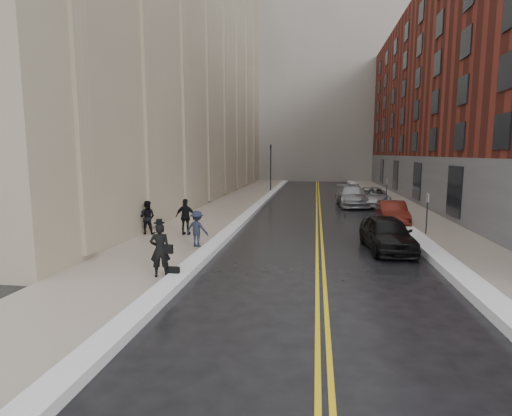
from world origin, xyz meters
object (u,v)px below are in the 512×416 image
(car_silver_far, at_px, (372,197))
(pedestrian_b, at_px, (197,229))
(car_black, at_px, (387,233))
(pedestrian_main, at_px, (160,250))
(car_maroon, at_px, (392,213))
(pedestrian_a, at_px, (147,217))
(car_silver_near, at_px, (352,196))
(pedestrian_c, at_px, (186,217))

(car_silver_far, bearing_deg, pedestrian_b, -117.94)
(car_black, bearing_deg, car_silver_far, 80.11)
(car_silver_far, bearing_deg, pedestrian_main, -112.27)
(car_maroon, bearing_deg, car_silver_far, 91.59)
(car_silver_far, relative_size, pedestrian_main, 2.99)
(car_black, bearing_deg, pedestrian_a, 169.38)
(car_black, xyz_separation_m, car_silver_near, (-0.19, 15.18, 0.05))
(pedestrian_main, height_order, pedestrian_a, pedestrian_main)
(car_black, relative_size, car_silver_near, 0.80)
(car_maroon, relative_size, car_silver_near, 0.76)
(pedestrian_c, bearing_deg, car_silver_near, -123.02)
(car_silver_far, relative_size, pedestrian_c, 2.97)
(car_silver_near, distance_m, pedestrian_a, 18.03)
(car_black, xyz_separation_m, car_maroon, (1.41, 6.64, -0.06))
(car_black, relative_size, pedestrian_a, 2.63)
(pedestrian_main, distance_m, pedestrian_c, 6.95)
(pedestrian_b, bearing_deg, pedestrian_main, 102.33)
(car_black, xyz_separation_m, pedestrian_a, (-11.59, 1.21, 0.24))
(car_maroon, bearing_deg, car_silver_near, 102.21)
(car_silver_near, bearing_deg, pedestrian_main, -114.44)
(pedestrian_a, relative_size, pedestrian_b, 1.07)
(pedestrian_c, bearing_deg, pedestrian_a, 3.50)
(car_silver_far, bearing_deg, car_maroon, -87.53)
(pedestrian_b, bearing_deg, car_silver_far, -108.88)
(car_silver_far, distance_m, pedestrian_b, 19.08)
(pedestrian_a, distance_m, pedestrian_c, 2.02)
(car_black, bearing_deg, pedestrian_b, -176.81)
(pedestrian_c, bearing_deg, car_black, 173.29)
(car_silver_near, distance_m, pedestrian_c, 16.75)
(pedestrian_main, xyz_separation_m, pedestrian_c, (-1.38, 6.81, 0.01))
(car_black, relative_size, car_silver_far, 0.83)
(pedestrian_main, bearing_deg, car_maroon, -143.40)
(car_black, bearing_deg, car_silver_near, 86.09)
(car_silver_near, height_order, pedestrian_main, pedestrian_main)
(car_black, xyz_separation_m, pedestrian_b, (-8.25, -1.14, 0.18))
(car_black, relative_size, pedestrian_b, 2.82)
(car_maroon, xyz_separation_m, car_silver_near, (-1.60, 8.54, 0.11))
(car_silver_far, distance_m, pedestrian_a, 19.19)
(pedestrian_main, height_order, pedestrian_b, pedestrian_main)
(pedestrian_b, bearing_deg, car_silver_near, -104.76)
(pedestrian_c, bearing_deg, car_maroon, -153.04)
(car_silver_near, relative_size, pedestrian_main, 3.09)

